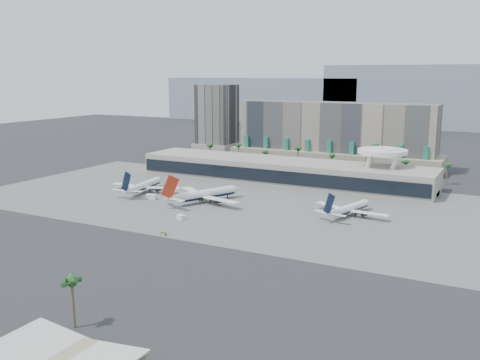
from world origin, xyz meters
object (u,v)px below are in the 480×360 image
at_px(airliner_left, 144,186).
at_px(airliner_centre, 205,194).
at_px(taxiway_sign, 163,234).
at_px(service_vehicle_a, 151,197).
at_px(service_vehicle_b, 181,217).
at_px(airliner_right, 349,208).

relative_size(airliner_left, airliner_centre, 0.96).
distance_m(airliner_left, taxiway_sign, 78.27).
distance_m(service_vehicle_a, service_vehicle_b, 41.32).
relative_size(airliner_left, service_vehicle_b, 10.31).
height_order(airliner_left, service_vehicle_b, airliner_left).
bearing_deg(taxiway_sign, airliner_right, 44.29).
relative_size(airliner_centre, taxiway_sign, 17.41).
relative_size(airliner_left, taxiway_sign, 16.69).
bearing_deg(airliner_centre, service_vehicle_b, -52.23).
bearing_deg(airliner_right, airliner_left, -162.04).
xyz_separation_m(airliner_left, airliner_right, (107.56, 3.93, -0.34)).
bearing_deg(airliner_centre, airliner_right, 31.36).
xyz_separation_m(airliner_right, service_vehicle_a, (-94.66, -14.93, -1.96)).
bearing_deg(service_vehicle_b, service_vehicle_a, 167.91).
distance_m(airliner_left, service_vehicle_a, 17.11).
xyz_separation_m(service_vehicle_a, taxiway_sign, (40.40, -46.24, -0.70)).
bearing_deg(airliner_left, service_vehicle_a, -48.54).
xyz_separation_m(airliner_centre, service_vehicle_b, (7.20, -30.97, -2.95)).
height_order(service_vehicle_a, service_vehicle_b, service_vehicle_a).
distance_m(airliner_left, airliner_centre, 39.54).
height_order(service_vehicle_b, taxiway_sign, service_vehicle_b).
bearing_deg(taxiway_sign, service_vehicle_a, 127.01).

